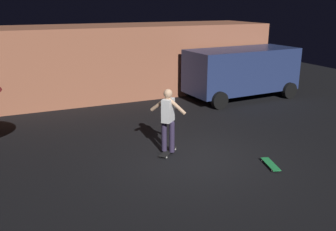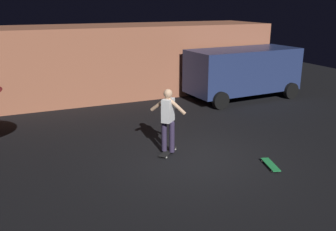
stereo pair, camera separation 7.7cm
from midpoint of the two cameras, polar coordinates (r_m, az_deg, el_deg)
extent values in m
plane|color=black|center=(9.53, 3.80, -6.68)|extent=(28.00, 28.00, 0.00)
cube|color=#B76B4C|center=(16.30, -6.11, 8.57)|extent=(12.10, 3.31, 2.91)
cube|color=navy|center=(15.55, 11.09, 6.91)|extent=(4.71, 2.19, 1.70)
cube|color=black|center=(17.01, 17.26, 8.51)|extent=(0.17, 1.75, 0.64)
cylinder|color=black|center=(17.56, 13.42, 5.07)|extent=(0.67, 0.26, 0.66)
cylinder|color=black|center=(16.16, 17.99, 3.69)|extent=(0.67, 0.26, 0.66)
cylinder|color=black|center=(15.53, 3.55, 3.98)|extent=(0.67, 0.26, 0.66)
cylinder|color=black|center=(13.92, 7.76, 2.33)|extent=(0.67, 0.26, 0.66)
cube|color=black|center=(9.81, -0.23, -5.53)|extent=(0.71, 0.68, 0.02)
sphere|color=silver|center=(10.11, 0.01, -5.04)|extent=(0.05, 0.05, 0.05)
sphere|color=silver|center=(10.05, 0.90, -5.19)|extent=(0.05, 0.05, 0.05)
sphere|color=silver|center=(9.60, -1.41, -6.28)|extent=(0.05, 0.05, 0.05)
sphere|color=silver|center=(9.54, -0.47, -6.44)|extent=(0.05, 0.05, 0.05)
cube|color=green|center=(9.40, 15.26, -7.21)|extent=(0.40, 0.80, 0.02)
sphere|color=silver|center=(9.64, 14.08, -6.73)|extent=(0.05, 0.05, 0.05)
sphere|color=silver|center=(9.70, 15.02, -6.65)|extent=(0.05, 0.05, 0.05)
sphere|color=silver|center=(9.14, 15.48, -8.20)|extent=(0.05, 0.05, 0.05)
sphere|color=silver|center=(9.20, 16.46, -8.10)|extent=(0.05, 0.05, 0.05)
cylinder|color=#382D4C|center=(9.70, -0.83, -3.15)|extent=(0.14, 0.14, 0.82)
cylinder|color=#382D4C|center=(9.62, 0.37, -3.33)|extent=(0.14, 0.14, 0.82)
cube|color=white|center=(9.43, -0.23, 0.81)|extent=(0.43, 0.42, 0.60)
sphere|color=tan|center=(9.32, -0.24, 3.38)|extent=(0.23, 0.23, 0.23)
cylinder|color=tan|center=(9.48, -1.46, 1.83)|extent=(0.43, 0.46, 0.46)
cylinder|color=tan|center=(9.31, 1.01, 1.55)|extent=(0.43, 0.46, 0.46)
camera|label=1|loc=(0.04, -90.23, -0.07)|focal=39.68mm
camera|label=2|loc=(0.04, 89.77, 0.07)|focal=39.68mm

